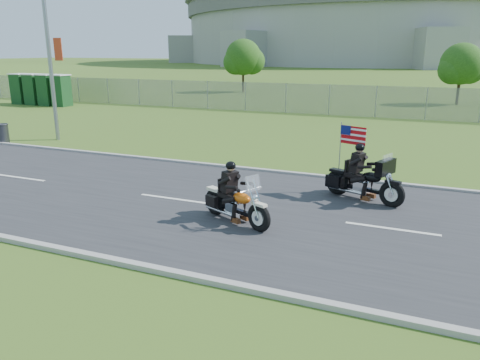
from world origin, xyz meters
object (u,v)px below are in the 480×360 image
at_px(streetlight, 49,16).
at_px(porta_toilet_b, 47,90).
at_px(porta_toilet_a, 61,91).
at_px(porta_toilet_c, 34,90).
at_px(motorcycle_lead, 235,204).
at_px(trash_can, 3,134).
at_px(porta_toilet_d, 20,89).
at_px(motorcycle_follow, 364,182).

height_order(streetlight, porta_toilet_b, streetlight).
distance_m(porta_toilet_a, porta_toilet_c, 2.80).
bearing_deg(motorcycle_lead, trash_can, -176.41).
distance_m(streetlight, motorcycle_lead, 15.17).
height_order(streetlight, porta_toilet_d, streetlight).
distance_m(porta_toilet_d, trash_can, 17.89).
relative_size(porta_toilet_c, motorcycle_lead, 1.06).
xyz_separation_m(streetlight, porta_toilet_b, (-11.42, 10.78, -4.49)).
distance_m(streetlight, porta_toilet_b, 16.33).
height_order(porta_toilet_d, trash_can, porta_toilet_d).
bearing_deg(trash_can, motorcycle_lead, -20.75).
xyz_separation_m(motorcycle_lead, motorcycle_follow, (2.66, 3.03, 0.07)).
height_order(streetlight, motorcycle_follow, streetlight).
xyz_separation_m(porta_toilet_a, porta_toilet_b, (-1.40, 0.00, 0.00)).
distance_m(porta_toilet_a, motorcycle_follow, 29.13).
bearing_deg(porta_toilet_c, trash_can, -48.63).
distance_m(streetlight, porta_toilet_c, 17.34).
xyz_separation_m(porta_toilet_d, motorcycle_follow, (29.19, -14.95, -0.58)).
height_order(porta_toilet_b, porta_toilet_d, same).
relative_size(porta_toilet_b, motorcycle_lead, 1.06).
bearing_deg(porta_toilet_c, streetlight, -40.06).
bearing_deg(porta_toilet_b, trash_can, -52.38).
xyz_separation_m(porta_toilet_b, porta_toilet_d, (-2.80, 0.00, 0.00)).
bearing_deg(streetlight, porta_toilet_c, 139.94).
relative_size(porta_toilet_a, porta_toilet_d, 1.00).
bearing_deg(streetlight, porta_toilet_a, 132.91).
relative_size(porta_toilet_b, trash_can, 2.61).
xyz_separation_m(porta_toilet_d, motorcycle_lead, (26.54, -17.98, -0.65)).
xyz_separation_m(porta_toilet_c, motorcycle_follow, (27.79, -14.95, -0.58)).
relative_size(motorcycle_lead, trash_can, 2.47).
height_order(porta_toilet_a, trash_can, porta_toilet_a).
height_order(motorcycle_lead, trash_can, motorcycle_lead).
height_order(motorcycle_lead, motorcycle_follow, motorcycle_follow).
height_order(porta_toilet_b, porta_toilet_c, same).
bearing_deg(trash_can, porta_toilet_a, 123.44).
height_order(porta_toilet_c, motorcycle_lead, porta_toilet_c).
xyz_separation_m(streetlight, porta_toilet_d, (-14.22, 10.78, -4.49)).
bearing_deg(porta_toilet_d, porta_toilet_c, 0.00).
bearing_deg(porta_toilet_d, motorcycle_follow, -27.12).
bearing_deg(trash_can, porta_toilet_d, 134.74).
xyz_separation_m(porta_toilet_b, motorcycle_follow, (26.39, -14.95, -0.58)).
relative_size(porta_toilet_d, motorcycle_lead, 1.06).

